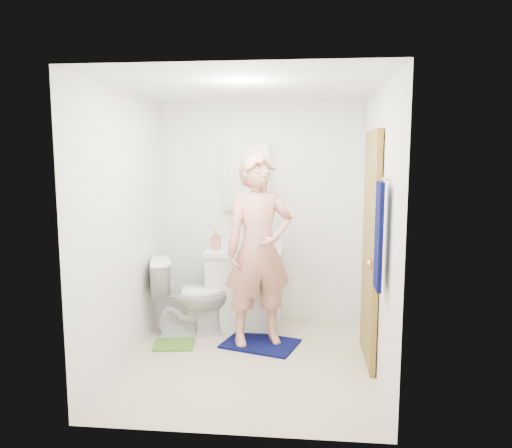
{
  "coord_description": "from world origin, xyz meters",
  "views": [
    {
      "loc": [
        0.5,
        -4.25,
        1.85
      ],
      "look_at": [
        0.04,
        0.25,
        1.21
      ],
      "focal_mm": 35.0,
      "sensor_mm": 36.0,
      "label": 1
    }
  ],
  "objects": [
    {
      "name": "wall_right",
      "position": [
        1.11,
        0.0,
        1.2
      ],
      "size": [
        0.02,
        2.4,
        2.4
      ],
      "primitive_type": "cube",
      "color": "white",
      "rests_on": "ground"
    },
    {
      "name": "man",
      "position": [
        0.05,
        0.41,
        0.94
      ],
      "size": [
        0.78,
        0.65,
        1.83
      ],
      "primitive_type": "imported",
      "rotation": [
        0.0,
        0.0,
        0.38
      ],
      "color": "tan",
      "rests_on": "bath_mat"
    },
    {
      "name": "door_knob",
      "position": [
        1.03,
        -0.17,
        0.95
      ],
      "size": [
        0.07,
        0.07,
        0.07
      ],
      "primitive_type": "sphere",
      "color": "gold",
      "rests_on": "door"
    },
    {
      "name": "countertop",
      "position": [
        -0.15,
        0.91,
        0.83
      ],
      "size": [
        0.79,
        0.59,
        0.05
      ],
      "primitive_type": "cube",
      "color": "white",
      "rests_on": "vanity_cabinet"
    },
    {
      "name": "bath_mat",
      "position": [
        0.07,
        0.39,
        0.01
      ],
      "size": [
        0.81,
        0.67,
        0.02
      ],
      "primitive_type": "cube",
      "rotation": [
        0.0,
        0.0,
        -0.3
      ],
      "color": "#060A3F",
      "rests_on": "floor"
    },
    {
      "name": "towel",
      "position": [
        1.03,
        -0.57,
        1.25
      ],
      "size": [
        0.03,
        0.24,
        0.8
      ],
      "primitive_type": "cube",
      "color": "#060A3F",
      "rests_on": "wall_right"
    },
    {
      "name": "green_rug",
      "position": [
        -0.76,
        0.29,
        0.01
      ],
      "size": [
        0.43,
        0.38,
        0.02
      ],
      "primitive_type": "cube",
      "rotation": [
        0.0,
        0.0,
        0.14
      ],
      "color": "#4E882D",
      "rests_on": "floor"
    },
    {
      "name": "wall_front",
      "position": [
        0.0,
        -1.21,
        1.2
      ],
      "size": [
        2.2,
        0.02,
        2.4
      ],
      "primitive_type": "cube",
      "color": "white",
      "rests_on": "ground"
    },
    {
      "name": "wall_back",
      "position": [
        0.0,
        1.21,
        1.2
      ],
      "size": [
        2.2,
        0.02,
        2.4
      ],
      "primitive_type": "cube",
      "color": "white",
      "rests_on": "ground"
    },
    {
      "name": "soap_dispenser",
      "position": [
        -0.45,
        0.88,
        0.95
      ],
      "size": [
        0.1,
        0.1,
        0.2
      ],
      "primitive_type": "imported",
      "rotation": [
        0.0,
        0.0,
        -0.08
      ],
      "color": "#C3715B",
      "rests_on": "countertop"
    },
    {
      "name": "ceiling",
      "position": [
        0.0,
        0.0,
        2.41
      ],
      "size": [
        2.2,
        2.4,
        0.02
      ],
      "primitive_type": "cube",
      "color": "white",
      "rests_on": "ground"
    },
    {
      "name": "faucet",
      "position": [
        -0.15,
        1.09,
        0.91
      ],
      "size": [
        0.03,
        0.03,
        0.12
      ],
      "primitive_type": "cylinder",
      "color": "silver",
      "rests_on": "countertop"
    },
    {
      "name": "floor",
      "position": [
        0.0,
        0.0,
        -0.01
      ],
      "size": [
        2.2,
        2.4,
        0.02
      ],
      "primitive_type": "cube",
      "color": "beige",
      "rests_on": "ground"
    },
    {
      "name": "door",
      "position": [
        1.07,
        0.15,
        1.02
      ],
      "size": [
        0.05,
        0.8,
        2.05
      ],
      "primitive_type": "cube",
      "color": "olive",
      "rests_on": "ground"
    },
    {
      "name": "sink_basin",
      "position": [
        -0.15,
        0.91,
        0.84
      ],
      "size": [
        0.4,
        0.4,
        0.03
      ],
      "primitive_type": "cylinder",
      "color": "white",
      "rests_on": "countertop"
    },
    {
      "name": "toothbrush_cup",
      "position": [
        0.0,
        1.02,
        0.9
      ],
      "size": [
        0.12,
        0.12,
        0.09
      ],
      "primitive_type": "imported",
      "rotation": [
        0.0,
        0.0,
        0.01
      ],
      "color": "#6E4394",
      "rests_on": "countertop"
    },
    {
      "name": "medicine_cabinet",
      "position": [
        -0.15,
        1.14,
        1.6
      ],
      "size": [
        0.5,
        0.12,
        0.7
      ],
      "primitive_type": "cube",
      "color": "white",
      "rests_on": "wall_back"
    },
    {
      "name": "vanity_cabinet",
      "position": [
        -0.15,
        0.91,
        0.4
      ],
      "size": [
        0.75,
        0.55,
        0.8
      ],
      "primitive_type": "cube",
      "color": "white",
      "rests_on": "floor"
    },
    {
      "name": "toilet",
      "position": [
        -0.68,
        0.64,
        0.4
      ],
      "size": [
        0.88,
        0.64,
        0.8
      ],
      "primitive_type": "imported",
      "rotation": [
        0.0,
        0.0,
        1.83
      ],
      "color": "white",
      "rests_on": "floor"
    },
    {
      "name": "mirror_panel",
      "position": [
        -0.15,
        1.08,
        1.6
      ],
      "size": [
        0.46,
        0.01,
        0.66
      ],
      "primitive_type": "cube",
      "color": "white",
      "rests_on": "wall_back"
    },
    {
      "name": "towel_hook",
      "position": [
        1.07,
        -0.57,
        1.67
      ],
      "size": [
        0.06,
        0.02,
        0.02
      ],
      "primitive_type": "cylinder",
      "rotation": [
        0.0,
        1.57,
        0.0
      ],
      "color": "silver",
      "rests_on": "wall_right"
    },
    {
      "name": "wall_left",
      "position": [
        -1.11,
        0.0,
        1.2
      ],
      "size": [
        0.02,
        2.4,
        2.4
      ],
      "primitive_type": "cube",
      "color": "white",
      "rests_on": "ground"
    }
  ]
}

